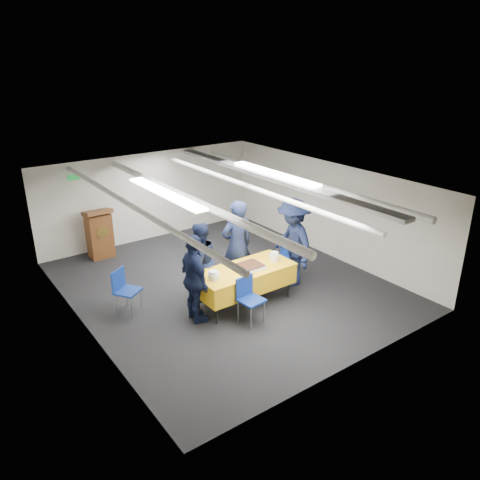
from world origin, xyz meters
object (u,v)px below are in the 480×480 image
sheet_cake (249,267)px  sailor_d (293,242)px  chair_left (124,287)px  sailor_b (200,262)px  sailor_a (237,245)px  sailor_c (195,279)px  chair_right (282,255)px  serving_table (245,278)px  podium (99,233)px  chair_near (248,295)px

sheet_cake → sailor_d: sailor_d is taller
sheet_cake → chair_left: chair_left is taller
sailor_b → sailor_d: bearing=154.7°
sailor_a → sailor_c: (-1.39, -0.64, -0.12)m
chair_right → serving_table: bearing=-160.9°
serving_table → sheet_cake: sheet_cake is taller
chair_right → sailor_d: (-0.04, -0.36, 0.42)m
chair_right → chair_left: bearing=169.8°
serving_table → chair_right: 1.47m
sailor_d → chair_left: bearing=-93.9°
sailor_b → sailor_c: bearing=44.2°
serving_table → chair_right: bearing=19.1°
sailor_d → podium: bearing=-131.5°
chair_near → sailor_d: bearing=21.9°
chair_left → sailor_b: size_ratio=0.54×
sailor_a → sailor_b: (-0.88, 0.04, -0.15)m
sailor_a → sailor_b: bearing=3.0°
chair_right → sailor_a: bearing=171.1°
sailor_a → sailor_d: bearing=159.3°
sailor_b → sailor_d: sailor_d is taller
serving_table → sailor_c: bearing=179.0°
podium → serving_table: bearing=-69.6°
podium → sailor_d: size_ratio=0.66×
sailor_b → serving_table: bearing=121.7°
chair_left → podium: bearing=78.4°
sheet_cake → chair_left: size_ratio=0.62×
chair_near → sailor_c: sailor_c is taller
sailor_c → chair_right: bearing=-72.7°
sheet_cake → podium: 4.28m
serving_table → sheet_cake: bearing=-56.9°
chair_right → chair_left: (-3.44, 0.62, 0.00)m
sheet_cake → sailor_d: size_ratio=0.28×
chair_left → sailor_a: sailor_a is taller
sailor_b → podium: bearing=-83.9°
sailor_c → sailor_b: bearing=-30.1°
sailor_c → chair_near: bearing=-118.9°
podium → chair_right: bearing=-50.4°
chair_near → sailor_d: sailor_d is taller
chair_left → sailor_a: size_ratio=0.45×
chair_left → sailor_d: bearing=-16.0°
sheet_cake → sailor_a: (0.24, 0.73, 0.15)m
sheet_cake → chair_right: bearing=22.3°
podium → sailor_d: sailor_d is taller
serving_table → sailor_c: 1.14m
sailor_b → sailor_d: size_ratio=0.85×
serving_table → chair_left: chair_left is taller
podium → sheet_cake: bearing=-69.3°
chair_right → sailor_d: bearing=-97.2°
sailor_a → sheet_cake: bearing=77.9°
serving_table → sailor_b: sailor_b is taller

